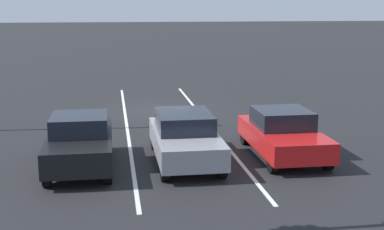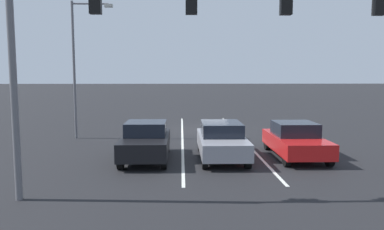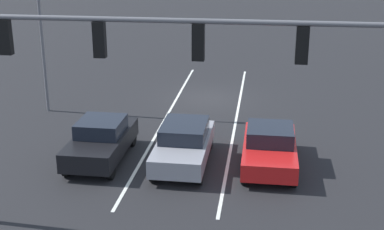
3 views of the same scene
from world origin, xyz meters
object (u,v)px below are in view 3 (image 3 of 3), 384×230
object	(u,v)px
car_black_rightlane_front	(101,140)
car_gray_midlane_front	(184,143)
car_red_leftlane_front	(270,147)
traffic_signal_gantry	(77,60)
street_lamp_right_shoulder	(46,21)

from	to	relation	value
car_black_rightlane_front	car_gray_midlane_front	distance (m)	3.20
car_red_leftlane_front	car_gray_midlane_front	distance (m)	3.23
traffic_signal_gantry	street_lamp_right_shoulder	size ratio (longest dim) A/B	1.62
car_red_leftlane_front	car_black_rightlane_front	distance (m)	6.43
car_red_leftlane_front	traffic_signal_gantry	size ratio (longest dim) A/B	0.36
car_red_leftlane_front	traffic_signal_gantry	xyz separation A→B (m)	(5.30, 5.28, 4.36)
car_red_leftlane_front	car_black_rightlane_front	xyz separation A→B (m)	(6.42, 0.31, 0.05)
car_gray_midlane_front	car_red_leftlane_front	bearing A→B (deg)	-176.62
street_lamp_right_shoulder	car_red_leftlane_front	bearing A→B (deg)	154.14
traffic_signal_gantry	car_gray_midlane_front	bearing A→B (deg)	-112.21
car_red_leftlane_front	traffic_signal_gantry	bearing A→B (deg)	44.90
traffic_signal_gantry	street_lamp_right_shoulder	world-z (taller)	street_lamp_right_shoulder
car_red_leftlane_front	street_lamp_right_shoulder	distance (m)	12.30
traffic_signal_gantry	street_lamp_right_shoulder	bearing A→B (deg)	-63.17
car_black_rightlane_front	traffic_signal_gantry	size ratio (longest dim) A/B	0.36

